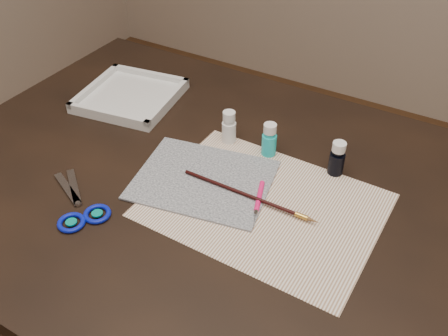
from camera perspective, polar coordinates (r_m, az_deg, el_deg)
The scene contains 10 objects.
table at distance 1.29m, azimuth -0.00°, elevation -14.80°, with size 1.30×0.90×0.75m, color black.
paper at distance 0.98m, azimuth 4.61°, elevation -4.24°, with size 0.44×0.33×0.00m, color white.
canvas at distance 1.03m, azimuth -2.39°, elevation -1.33°, with size 0.27×0.22×0.00m, color black.
paint_bottle_white at distance 1.12m, azimuth 0.57°, elevation 4.72°, with size 0.03×0.03×0.08m, color white.
paint_bottle_cyan at distance 1.08m, azimuth 5.20°, elevation 3.25°, with size 0.03×0.03×0.08m, color #1DCCD1.
paint_bottle_navy at distance 1.05m, azimuth 12.80°, elevation 1.09°, with size 0.03×0.03×0.08m, color black.
paintbrush at distance 0.98m, azimuth 2.88°, elevation -3.19°, with size 0.30×0.01×0.01m, color black, non-canonical shape.
craft_knife at distance 0.97m, azimuth 3.90°, elevation -4.06°, with size 0.13×0.01×0.01m, color #FF166C, non-canonical shape.
scissors at distance 1.03m, azimuth -17.03°, elevation -3.44°, with size 0.20×0.10×0.01m, color silver, non-canonical shape.
palette_tray at distance 1.31m, azimuth -10.66°, elevation 8.17°, with size 0.23×0.23×0.03m, color silver.
Camera 1 is at (0.39, -0.66, 1.42)m, focal length 40.00 mm.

